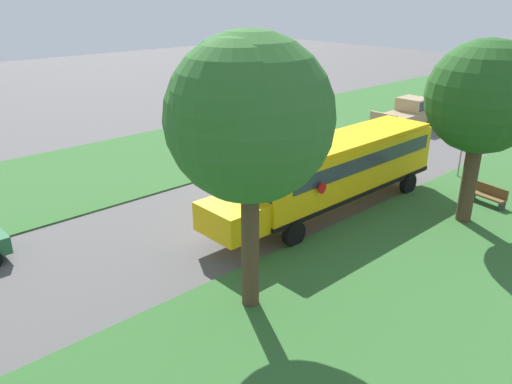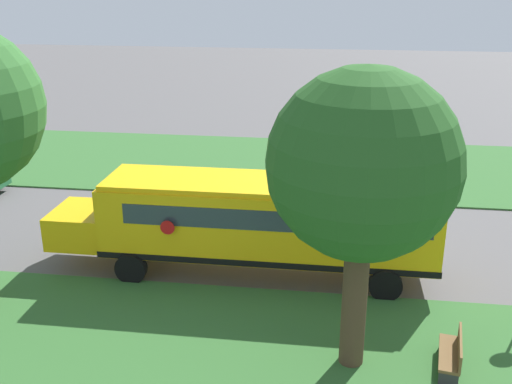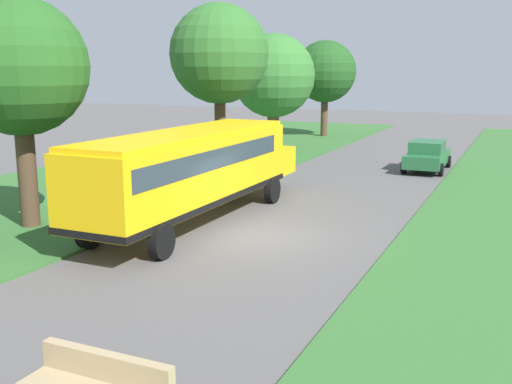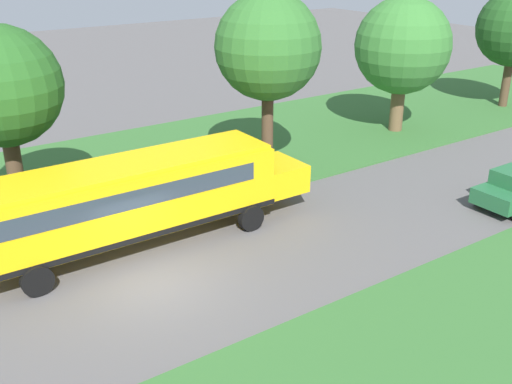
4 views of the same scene
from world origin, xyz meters
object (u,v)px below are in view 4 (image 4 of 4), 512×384
(oak_tree_roadside_mid, at_px, (271,44))
(oak_tree_far_end, at_px, (405,45))
(school_bus, at_px, (137,195))
(oak_tree_beside_bus, at_px, (4,88))

(oak_tree_roadside_mid, xyz_separation_m, oak_tree_far_end, (-1.36, 9.95, -1.15))
(school_bus, relative_size, oak_tree_roadside_mid, 1.52)
(school_bus, distance_m, oak_tree_far_end, 18.61)
(oak_tree_far_end, bearing_deg, school_bus, -75.99)
(oak_tree_roadside_mid, bearing_deg, school_bus, -68.59)
(oak_tree_roadside_mid, relative_size, oak_tree_far_end, 1.11)
(school_bus, bearing_deg, oak_tree_far_end, 104.01)
(oak_tree_beside_bus, distance_m, oak_tree_far_end, 20.66)
(school_bus, height_order, oak_tree_beside_bus, oak_tree_beside_bus)
(school_bus, bearing_deg, oak_tree_roadside_mid, 111.41)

